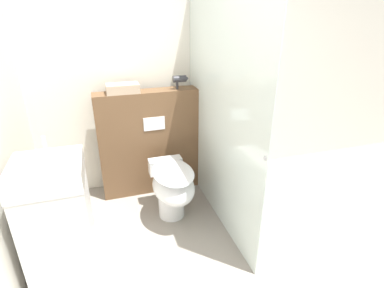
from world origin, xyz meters
The scene contains 7 objects.
wall_back centered at (0.00, 1.91, 1.25)m, with size 8.00×0.06×2.50m.
partition_panel centered at (-0.09, 1.67, 0.58)m, with size 1.16×0.22×1.15m.
shower_glass centered at (0.40, 1.03, 1.05)m, with size 0.04×1.70×2.09m.
toilet centered at (-0.04, 1.06, 0.35)m, with size 0.38×0.67×0.56m.
sink_vanity centered at (-1.00, 0.67, 0.48)m, with size 0.47×0.47×1.10m.
hair_drier centered at (0.22, 1.65, 1.25)m, with size 0.16×0.07×0.14m.
folded_towel centered at (-0.37, 1.67, 1.19)m, with size 0.32×0.20×0.09m.
Camera 1 is at (-0.60, -1.32, 1.89)m, focal length 28.00 mm.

